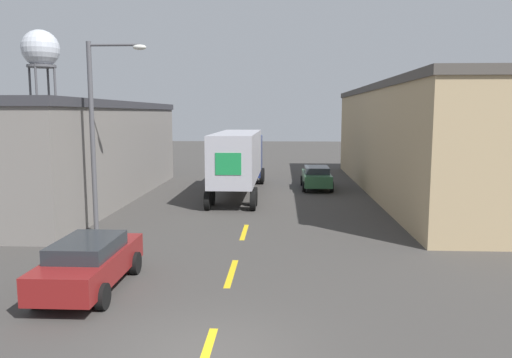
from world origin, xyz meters
TOP-DOWN VIEW (x-y plane):
  - ground_plane at (0.00, 0.00)m, footprint 160.00×160.00m
  - road_centerline at (0.00, 5.45)m, footprint 0.20×13.84m
  - warehouse_left at (-13.72, 18.57)m, footprint 13.66×20.90m
  - warehouse_right at (13.50, 22.28)m, footprint 13.21×27.88m
  - semi_truck at (-1.06, 21.38)m, footprint 2.73×13.10m
  - parked_car_right_far at (3.91, 23.48)m, footprint 1.98×4.69m
  - parked_car_left_near at (-3.91, 3.76)m, footprint 1.98×4.69m
  - water_tower at (-27.98, 51.22)m, footprint 4.52×4.52m
  - street_lamp at (-6.05, 10.66)m, footprint 2.49×0.32m

SIDE VIEW (x-z plane):
  - ground_plane at x=0.00m, z-range 0.00..0.00m
  - road_centerline at x=0.00m, z-range 0.00..0.01m
  - parked_car_right_far at x=3.91m, z-range 0.06..1.57m
  - parked_car_left_near at x=-3.91m, z-range 0.06..1.57m
  - semi_truck at x=-1.06m, z-range 0.38..4.30m
  - warehouse_left at x=-13.72m, z-range 0.00..5.71m
  - warehouse_right at x=13.50m, z-range 0.00..6.80m
  - street_lamp at x=-6.05m, z-range 0.64..8.60m
  - water_tower at x=-27.98m, z-range 4.98..20.11m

